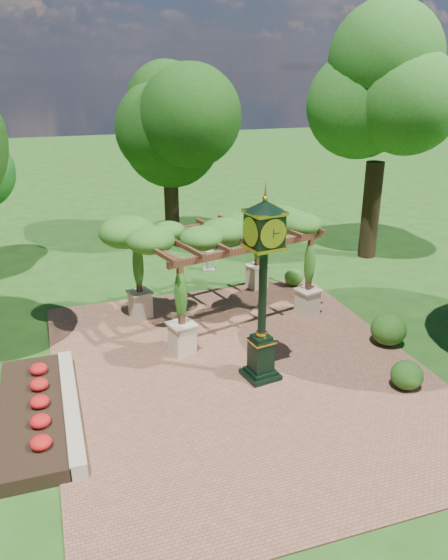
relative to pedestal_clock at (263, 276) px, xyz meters
name	(u,v)px	position (x,y,z in m)	size (l,w,h in m)	color
ground	(254,391)	(-0.40, -0.56, -2.99)	(120.00, 120.00, 0.00)	#1E4714
brick_plaza	(241,372)	(-0.40, 0.44, -2.97)	(10.00, 12.00, 0.04)	brown
border_wall	(71,406)	(-5.00, -0.06, -2.79)	(0.35, 5.00, 0.40)	#C6B793
flower_bed	(32,414)	(-5.90, -0.06, -2.81)	(1.50, 5.00, 0.36)	red
pedestal_clock	(263,276)	(0.00, 0.00, 0.00)	(1.13, 1.13, 5.00)	black
pergola	(224,235)	(0.31, 4.05, -0.09)	(6.30, 4.78, 3.53)	beige
sundial	(209,262)	(1.14, 8.56, -2.61)	(0.59, 0.59, 0.85)	gray
shrub_front	(407,375)	(3.42, -1.71, -2.57)	(0.84, 0.84, 0.76)	#245418
shrub_mid	(388,329)	(4.38, 0.55, -2.47)	(1.07, 1.07, 0.96)	#245217
shrub_back	(294,277)	(3.73, 5.82, -2.62)	(0.72, 0.72, 0.65)	#295B1A
tree_north	(169,126)	(0.71, 13.23, 2.44)	(4.66, 4.66, 7.90)	#332114
tree_east_far	(384,81)	(8.39, 8.09, 4.41)	(4.22, 4.22, 10.82)	black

